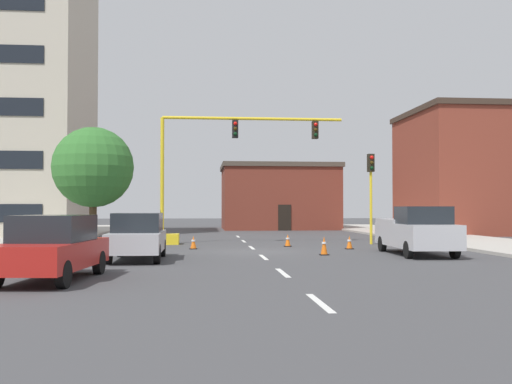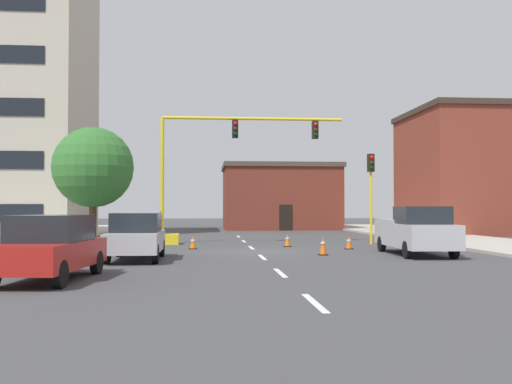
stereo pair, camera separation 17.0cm
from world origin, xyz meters
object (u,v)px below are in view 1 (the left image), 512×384
object	(u,v)px
tree_left_near	(93,167)
traffic_light_pole_right	(371,178)
sedan_silver_mid_left	(138,236)
traffic_cone_roadside_c	(288,240)
traffic_cone_roadside_b	(324,246)
traffic_signal_gantry	(189,200)
pickup_truck_silver	(416,231)
sedan_red_near_left	(53,247)
traffic_cone_roadside_a	(349,243)
traffic_cone_roadside_d	(193,243)

from	to	relation	value
tree_left_near	traffic_light_pole_right	bearing A→B (deg)	2.09
sedan_silver_mid_left	traffic_cone_roadside_c	bearing A→B (deg)	46.10
sedan_silver_mid_left	traffic_cone_roadside_b	bearing A→B (deg)	12.07
traffic_signal_gantry	traffic_cone_roadside_c	distance (m)	5.86
traffic_cone_roadside_c	tree_left_near	bearing A→B (deg)	174.41
pickup_truck_silver	sedan_red_near_left	bearing A→B (deg)	-150.14
traffic_cone_roadside_a	traffic_cone_roadside_b	distance (m)	3.81
sedan_red_near_left	sedan_silver_mid_left	distance (m)	6.17
tree_left_near	sedan_red_near_left	size ratio (longest dim) A/B	1.28
sedan_red_near_left	traffic_cone_roadside_d	xyz separation A→B (m)	(3.57, 11.50, -0.58)
pickup_truck_silver	traffic_cone_roadside_b	size ratio (longest dim) A/B	6.96
tree_left_near	sedan_red_near_left	bearing A→B (deg)	-83.93
traffic_signal_gantry	pickup_truck_silver	bearing A→B (deg)	-40.18
tree_left_near	pickup_truck_silver	xyz separation A→B (m)	(14.22, -6.48, -2.98)
sedan_silver_mid_left	traffic_cone_roadside_b	xyz separation A→B (m)	(7.35, 1.57, -0.50)
traffic_signal_gantry	sedan_red_near_left	bearing A→B (deg)	-102.16
traffic_cone_roadside_c	sedan_silver_mid_left	bearing A→B (deg)	-133.90
traffic_light_pole_right	traffic_cone_roadside_d	xyz separation A→B (m)	(-9.35, -2.82, -3.22)
tree_left_near	traffic_cone_roadside_a	world-z (taller)	tree_left_near
traffic_cone_roadside_b	traffic_cone_roadside_d	size ratio (longest dim) A/B	1.26
traffic_signal_gantry	sedan_red_near_left	size ratio (longest dim) A/B	2.27
traffic_light_pole_right	sedan_silver_mid_left	xyz separation A→B (m)	(-11.32, -8.37, -2.64)
pickup_truck_silver	traffic_signal_gantry	bearing A→B (deg)	139.82
traffic_light_pole_right	traffic_cone_roadside_a	bearing A→B (deg)	-120.74
traffic_cone_roadside_c	traffic_cone_roadside_d	bearing A→B (deg)	-163.80
traffic_cone_roadside_b	sedan_red_near_left	bearing A→B (deg)	-139.90
traffic_cone_roadside_d	traffic_signal_gantry	bearing A→B (deg)	94.06
sedan_red_near_left	tree_left_near	bearing A→B (deg)	96.07
traffic_light_pole_right	traffic_cone_roadside_c	xyz separation A→B (m)	(-4.69, -1.47, -3.22)
sedan_red_near_left	traffic_cone_roadside_b	bearing A→B (deg)	40.10
traffic_light_pole_right	traffic_cone_roadside_b	size ratio (longest dim) A/B	6.11
tree_left_near	traffic_cone_roadside_c	distance (m)	10.40
tree_left_near	sedan_silver_mid_left	distance (m)	8.96
tree_left_near	sedan_red_near_left	world-z (taller)	tree_left_near
pickup_truck_silver	traffic_cone_roadside_d	distance (m)	10.11
pickup_truck_silver	sedan_silver_mid_left	bearing A→B (deg)	-173.03
tree_left_near	sedan_red_near_left	xyz separation A→B (m)	(1.47, -13.80, -3.07)
traffic_light_pole_right	sedan_silver_mid_left	bearing A→B (deg)	-143.54
pickup_truck_silver	tree_left_near	bearing A→B (deg)	155.52
traffic_cone_roadside_b	traffic_cone_roadside_c	xyz separation A→B (m)	(-0.72, 5.32, -0.08)
traffic_light_pole_right	traffic_cone_roadside_d	distance (m)	10.28
traffic_light_pole_right	sedan_red_near_left	bearing A→B (deg)	-132.04
traffic_cone_roadside_a	traffic_cone_roadside_c	size ratio (longest dim) A/B	1.00
tree_left_near	traffic_cone_roadside_d	distance (m)	6.63
traffic_light_pole_right	traffic_cone_roadside_a	world-z (taller)	traffic_light_pole_right
traffic_cone_roadside_b	pickup_truck_silver	bearing A→B (deg)	-3.10
traffic_cone_roadside_d	traffic_cone_roadside_c	bearing A→B (deg)	16.20
pickup_truck_silver	traffic_cone_roadside_c	bearing A→B (deg)	129.34
traffic_light_pole_right	traffic_signal_gantry	bearing A→B (deg)	174.16
traffic_cone_roadside_b	traffic_cone_roadside_c	distance (m)	5.37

